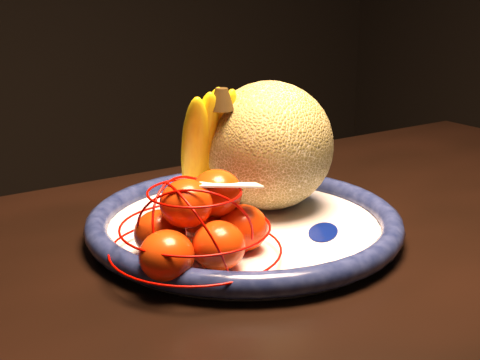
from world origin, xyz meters
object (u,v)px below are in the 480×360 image
mandarin_bag (199,227)px  fruit_bowl (244,223)px  banana_bunch (206,144)px  cantaloupe (269,146)px  dining_table (329,305)px

mandarin_bag → fruit_bowl: bearing=33.1°
banana_bunch → mandarin_bag: 0.16m
fruit_bowl → banana_bunch: bearing=102.5°
banana_bunch → mandarin_bag: bearing=-129.6°
mandarin_bag → cantaloupe: bearing=32.5°
fruit_bowl → banana_bunch: (-0.02, 0.07, 0.09)m
dining_table → cantaloupe: 0.22m
dining_table → banana_bunch: banana_bunch is taller
mandarin_bag → dining_table: bearing=-10.3°
fruit_bowl → cantaloupe: bearing=31.4°
dining_table → fruit_bowl: (-0.07, 0.09, 0.09)m
fruit_bowl → cantaloupe: 0.11m
dining_table → banana_bunch: size_ratio=7.90×
dining_table → mandarin_bag: bearing=167.9°
banana_bunch → cantaloupe: bearing=-29.2°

